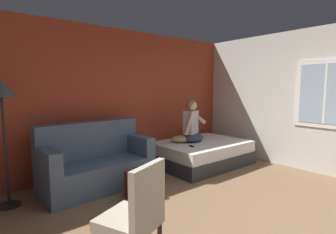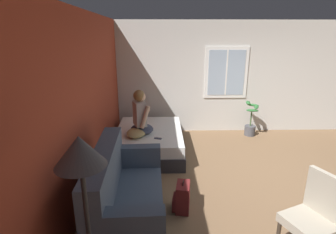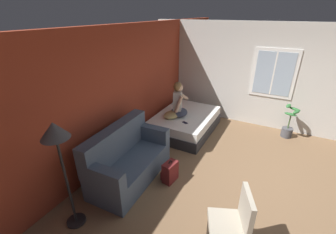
{
  "view_description": "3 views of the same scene",
  "coord_description": "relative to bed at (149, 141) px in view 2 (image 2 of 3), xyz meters",
  "views": [
    {
      "loc": [
        -2.48,
        -1.47,
        1.6
      ],
      "look_at": [
        0.61,
        2.33,
        1.04
      ],
      "focal_mm": 28.0,
      "sensor_mm": 36.0,
      "label": 1
    },
    {
      "loc": [
        -3.66,
        1.95,
        2.34
      ],
      "look_at": [
        0.66,
        1.86,
        1.0
      ],
      "focal_mm": 28.0,
      "sensor_mm": 36.0,
      "label": 2
    },
    {
      "loc": [
        -3.49,
        0.15,
        2.91
      ],
      "look_at": [
        0.38,
        2.2,
        0.84
      ],
      "focal_mm": 24.0,
      "sensor_mm": 36.0,
      "label": 3
    }
  ],
  "objects": [
    {
      "name": "cell_phone",
      "position": [
        -0.48,
        -0.19,
        0.25
      ],
      "size": [
        0.11,
        0.16,
        0.01
      ],
      "primitive_type": "cube",
      "rotation": [
        0.0,
        0.0,
        2.8
      ],
      "color": "black",
      "rests_on": "bed"
    },
    {
      "name": "potted_plant",
      "position": [
        0.9,
        -2.42,
        0.07
      ],
      "size": [
        0.39,
        0.37,
        0.85
      ],
      "color": "#4C4C51",
      "rests_on": "ground"
    },
    {
      "name": "ground_plane",
      "position": [
        -1.43,
        -2.23,
        -0.24
      ],
      "size": [
        40.0,
        40.0,
        0.0
      ],
      "primitive_type": "plane",
      "color": "brown"
    },
    {
      "name": "backpack",
      "position": [
        -1.95,
        -0.55,
        -0.04
      ],
      "size": [
        0.32,
        0.27,
        0.46
      ],
      "color": "maroon",
      "rests_on": "ground"
    },
    {
      "name": "throw_pillow",
      "position": [
        -0.34,
        0.23,
        0.31
      ],
      "size": [
        0.5,
        0.39,
        0.14
      ],
      "primitive_type": "ellipsoid",
      "rotation": [
        0.0,
        0.0,
        -0.06
      ],
      "color": "tan",
      "rests_on": "bed"
    },
    {
      "name": "floor_lamp",
      "position": [
        -3.44,
        0.28,
        1.19
      ],
      "size": [
        0.36,
        0.36,
        1.7
      ],
      "color": "black",
      "rests_on": "ground"
    },
    {
      "name": "wall_side_with_window",
      "position": [
        1.34,
        -2.23,
        1.12
      ],
      "size": [
        0.19,
        7.5,
        2.7
      ],
      "color": "silver",
      "rests_on": "ground"
    },
    {
      "name": "bed",
      "position": [
        0.0,
        0.0,
        0.0
      ],
      "size": [
        1.89,
        1.38,
        0.48
      ],
      "color": "#2D2D33",
      "rests_on": "ground"
    },
    {
      "name": "side_chair",
      "position": [
        -2.8,
        -1.89,
        0.3
      ],
      "size": [
        0.6,
        0.6,
        0.98
      ],
      "color": "#382D23",
      "rests_on": "ground"
    },
    {
      "name": "wall_back_accent",
      "position": [
        -1.43,
        0.9,
        1.11
      ],
      "size": [
        10.39,
        0.16,
        2.7
      ],
      "primitive_type": "cube",
      "color": "#993823",
      "rests_on": "ground"
    },
    {
      "name": "person_seated",
      "position": [
        -0.15,
        0.15,
        0.6
      ],
      "size": [
        0.64,
        0.59,
        0.88
      ],
      "color": "#383D51",
      "rests_on": "bed"
    },
    {
      "name": "couch",
      "position": [
        -2.23,
        0.2,
        0.16
      ],
      "size": [
        1.73,
        0.89,
        1.04
      ],
      "color": "#47566B",
      "rests_on": "ground"
    }
  ]
}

